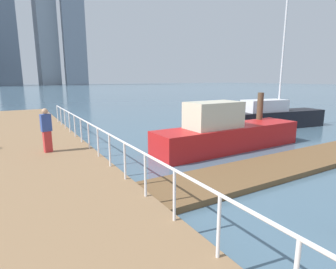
% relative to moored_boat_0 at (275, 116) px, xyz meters
% --- Properties ---
extents(ground_plane, '(300.00, 300.00, 0.00)m').
position_rel_moored_boat_0_xyz_m(ground_plane, '(-9.13, 5.86, -0.77)').
color(ground_plane, slate).
extents(floating_dock, '(12.73, 2.00, 0.18)m').
position_rel_moored_boat_0_xyz_m(floating_dock, '(-6.26, -5.61, -0.68)').
color(floating_dock, brown).
rests_on(floating_dock, ground_plane).
extents(boardwalk_railing, '(0.06, 26.15, 1.08)m').
position_rel_moored_boat_0_xyz_m(boardwalk_railing, '(-12.28, -6.09, 0.44)').
color(boardwalk_railing, white).
rests_on(boardwalk_railing, boardwalk).
extents(dock_piling_2, '(0.31, 0.31, 2.46)m').
position_rel_moored_boat_0_xyz_m(dock_piling_2, '(-3.70, -1.91, 0.46)').
color(dock_piling_2, brown).
rests_on(dock_piling_2, ground_plane).
extents(moored_boat_0, '(6.73, 2.52, 9.78)m').
position_rel_moored_boat_0_xyz_m(moored_boat_0, '(0.00, 0.00, 0.00)').
color(moored_boat_0, black).
rests_on(moored_boat_0, ground_plane).
extents(moored_boat_3, '(7.53, 1.82, 2.20)m').
position_rel_moored_boat_0_xyz_m(moored_boat_3, '(-6.60, -2.63, 0.00)').
color(moored_boat_3, red).
rests_on(moored_boat_3, ground_plane).
extents(pedestrian_1, '(0.40, 0.29, 1.68)m').
position_rel_moored_boat_0_xyz_m(pedestrian_1, '(-13.77, -0.61, 0.50)').
color(pedestrian_1, '#BF3333').
rests_on(pedestrian_1, boardwalk).
extents(skyline_tower_2, '(9.65, 14.08, 72.55)m').
position_rel_moored_boat_0_xyz_m(skyline_tower_2, '(-13.51, 136.28, 35.51)').
color(skyline_tower_2, slate).
rests_on(skyline_tower_2, ground_plane).
extents(skyline_tower_3, '(9.37, 12.38, 56.45)m').
position_rel_moored_boat_0_xyz_m(skyline_tower_3, '(3.41, 135.48, 27.46)').
color(skyline_tower_3, '#8C939E').
rests_on(skyline_tower_3, ground_plane).
extents(skyline_tower_4, '(10.78, 9.58, 51.27)m').
position_rel_moored_boat_0_xyz_m(skyline_tower_4, '(14.98, 129.05, 24.87)').
color(skyline_tower_4, gray).
rests_on(skyline_tower_4, ground_plane).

